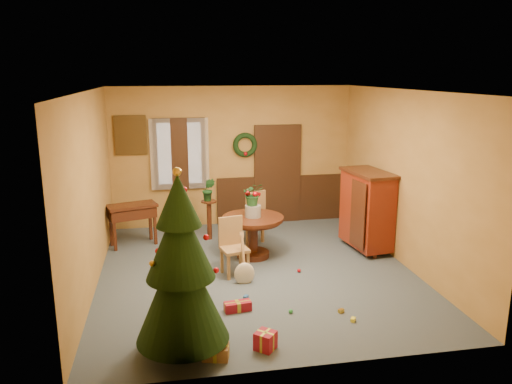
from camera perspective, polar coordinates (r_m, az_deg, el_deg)
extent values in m
plane|color=#36464F|center=(8.24, 0.07, -9.09)|extent=(5.50, 5.50, 0.00)
plane|color=silver|center=(7.61, 0.08, 11.51)|extent=(5.50, 5.50, 0.00)
plane|color=olive|center=(10.46, -2.67, 4.07)|extent=(5.00, 0.00, 5.00)
plane|color=olive|center=(5.22, 5.60, -5.79)|extent=(5.00, 0.00, 5.00)
plane|color=olive|center=(7.75, -18.42, 0.02)|extent=(0.00, 5.50, 5.50)
plane|color=olive|center=(8.60, 16.70, 1.43)|extent=(0.00, 5.50, 5.50)
cube|color=black|center=(10.81, 2.94, -0.77)|extent=(2.80, 0.06, 1.00)
cube|color=black|center=(10.65, 2.46, 2.06)|extent=(1.00, 0.08, 2.10)
cube|color=white|center=(10.69, 2.42, 1.83)|extent=(0.80, 0.03, 1.90)
cube|color=black|center=(10.31, -8.72, 4.35)|extent=(1.05, 0.08, 1.45)
cube|color=white|center=(10.34, -8.73, 4.38)|extent=(0.88, 0.03, 1.25)
cube|color=white|center=(10.25, -10.84, 4.22)|extent=(0.42, 0.02, 1.45)
cube|color=white|center=(10.28, -6.59, 4.39)|extent=(0.42, 0.02, 1.45)
torus|color=black|center=(10.38, -1.25, 5.41)|extent=(0.51, 0.11, 0.51)
cube|color=#4C3819|center=(10.28, -14.14, 6.33)|extent=(0.62, 0.05, 0.78)
cube|color=gray|center=(10.31, -14.13, 6.35)|extent=(0.48, 0.02, 0.62)
cylinder|color=black|center=(8.64, -0.35, -3.02)|extent=(1.07, 1.07, 0.06)
cylinder|color=black|center=(8.66, -0.35, -3.38)|extent=(0.95, 0.95, 0.04)
cylinder|color=black|center=(8.75, -0.35, -5.17)|extent=(0.17, 0.17, 0.59)
cylinder|color=black|center=(8.85, -0.35, -7.10)|extent=(0.57, 0.57, 0.10)
cylinder|color=slate|center=(8.61, -0.35, -2.18)|extent=(0.28, 0.28, 0.20)
imported|color=#1E4C23|center=(8.53, -0.36, -0.25)|extent=(0.36, 0.31, 0.39)
cube|color=olive|center=(7.97, -2.46, -6.57)|extent=(0.48, 0.48, 0.05)
cube|color=olive|center=(8.05, -2.93, -4.44)|extent=(0.40, 0.12, 0.48)
cube|color=olive|center=(8.25, -1.78, -7.53)|extent=(0.05, 0.05, 0.41)
cube|color=olive|center=(8.15, -3.92, -7.83)|extent=(0.05, 0.05, 0.41)
cube|color=olive|center=(7.97, -0.93, -8.30)|extent=(0.05, 0.05, 0.41)
cube|color=olive|center=(7.86, -3.15, -8.63)|extent=(0.05, 0.05, 0.41)
cube|color=olive|center=(9.49, -0.77, -2.95)|extent=(0.60, 0.60, 0.05)
cube|color=olive|center=(9.26, -0.03, -1.54)|extent=(0.41, 0.24, 0.53)
cube|color=olive|center=(9.32, -0.99, -4.86)|extent=(0.06, 0.06, 0.45)
cube|color=olive|center=(9.53, 0.75, -4.44)|extent=(0.06, 0.06, 0.45)
cube|color=olive|center=(9.60, -2.27, -4.32)|extent=(0.06, 0.06, 0.45)
cube|color=olive|center=(9.80, -0.56, -3.93)|extent=(0.06, 0.06, 0.45)
cylinder|color=black|center=(9.69, -5.36, -3.27)|extent=(0.09, 0.09, 0.75)
cylinder|color=black|center=(9.59, -5.41, -1.08)|extent=(0.30, 0.30, 0.03)
imported|color=#19471E|center=(9.53, -5.44, 0.29)|extent=(0.29, 0.25, 0.44)
cylinder|color=#382111|center=(6.07, -8.28, -16.83)|extent=(0.14, 0.14, 0.23)
cone|color=black|center=(5.75, -8.52, -10.75)|extent=(1.06, 1.06, 1.26)
cone|color=black|center=(5.53, -8.73, -5.27)|extent=(0.77, 0.77, 0.92)
cone|color=black|center=(5.41, -8.89, -0.91)|extent=(0.50, 0.50, 0.58)
sphere|color=gold|center=(5.34, -9.01, 2.30)|extent=(0.10, 0.10, 0.10)
cube|color=black|center=(9.51, -14.02, -1.54)|extent=(0.98, 0.69, 0.05)
cube|color=black|center=(9.54, -13.97, -2.32)|extent=(0.92, 0.63, 0.19)
cube|color=black|center=(9.65, -16.11, -3.90)|extent=(0.14, 0.31, 0.73)
cube|color=black|center=(9.60, -11.64, -3.73)|extent=(0.14, 0.31, 0.73)
cube|color=#511509|center=(9.21, 12.55, -2.00)|extent=(0.67, 1.13, 1.33)
cube|color=black|center=(9.06, 12.77, 2.17)|extent=(0.74, 1.21, 0.05)
cylinder|color=black|center=(9.04, 13.43, -7.05)|extent=(0.08, 0.08, 0.10)
cylinder|color=black|center=(9.82, 11.32, -5.27)|extent=(0.08, 0.08, 0.10)
cube|color=brown|center=(5.96, -4.61, -17.75)|extent=(0.33, 0.27, 0.16)
cube|color=#ABAA2D|center=(5.96, -4.61, -17.75)|extent=(0.30, 0.10, 0.16)
cube|color=#ABAA2D|center=(5.96, -4.61, -17.75)|extent=(0.09, 0.22, 0.16)
cube|color=maroon|center=(6.10, 1.08, -16.62)|extent=(0.30, 0.30, 0.21)
cube|color=#ABAA2D|center=(6.10, 1.08, -16.62)|extent=(0.19, 0.16, 0.22)
cube|color=#ABAA2D|center=(6.10, 1.08, -16.62)|extent=(0.16, 0.19, 0.22)
cube|color=brown|center=(7.08, -8.73, -12.62)|extent=(0.29, 0.30, 0.13)
cube|color=#ABAA2D|center=(7.08, -8.73, -12.62)|extent=(0.18, 0.21, 0.14)
cube|color=#ABAA2D|center=(7.08, -8.73, -12.62)|extent=(0.16, 0.14, 0.14)
cube|color=maroon|center=(6.97, -2.10, -12.92)|extent=(0.38, 0.20, 0.13)
cube|color=#ABAA2D|center=(6.97, -2.10, -12.92)|extent=(0.37, 0.07, 0.13)
cube|color=#ABAA2D|center=(6.97, -2.10, -12.92)|extent=(0.07, 0.16, 0.13)
cube|color=#215191|center=(7.32, -1.17, -11.92)|extent=(0.09, 0.09, 0.05)
sphere|color=green|center=(6.93, 3.99, -13.44)|extent=(0.06, 0.06, 0.06)
cube|color=yellow|center=(6.84, 11.03, -14.12)|extent=(0.09, 0.09, 0.05)
sphere|color=red|center=(8.23, 4.93, -8.93)|extent=(0.06, 0.06, 0.06)
cube|color=gold|center=(7.03, 9.69, -13.24)|extent=(0.09, 0.08, 0.05)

